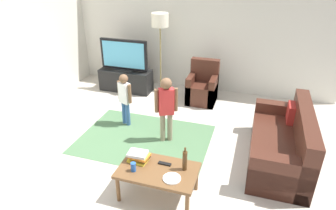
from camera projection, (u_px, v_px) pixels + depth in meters
ground at (156, 159)px, 4.57m from camera, size 7.80×7.80×0.00m
wall_back at (201, 31)px, 6.52m from camera, size 6.00×0.12×2.70m
area_rug at (144, 139)px, 5.07m from camera, size 2.20×1.60×0.01m
tv_stand at (126, 80)px, 6.84m from camera, size 1.20×0.44×0.50m
tv at (124, 55)px, 6.55m from camera, size 1.10×0.28×0.71m
couch at (284, 145)px, 4.40m from camera, size 0.80×1.80×0.86m
armchair at (203, 88)px, 6.29m from camera, size 0.60×0.60×0.90m
floor_lamp at (160, 25)px, 6.17m from camera, size 0.36×0.36×1.78m
child_near_tv at (125, 95)px, 5.26m from camera, size 0.31×0.19×0.99m
child_center at (166, 104)px, 4.74m from camera, size 0.35×0.23×1.14m
coffee_table at (158, 172)px, 3.71m from camera, size 1.00×0.60×0.42m
book_stack at (139, 156)px, 3.83m from camera, size 0.28×0.23×0.13m
bottle at (185, 160)px, 3.63m from camera, size 0.06×0.06×0.33m
tv_remote at (165, 164)px, 3.78m from camera, size 0.17×0.05×0.02m
soda_can at (133, 167)px, 3.64m from camera, size 0.07×0.07×0.12m
plate at (172, 178)px, 3.53m from camera, size 0.22×0.22×0.02m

